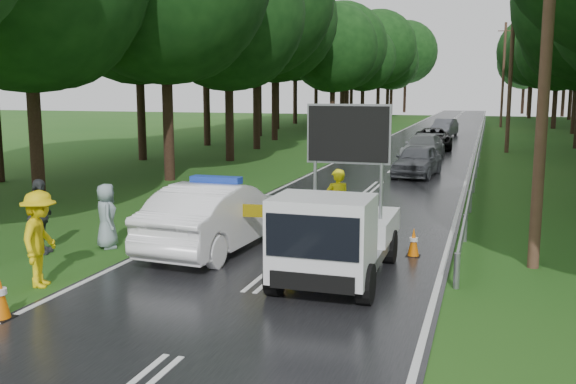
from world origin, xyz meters
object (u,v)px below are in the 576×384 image
at_px(police_sedan, 217,217).
at_px(queue_car_fourth, 445,128).
at_px(queue_car_second, 423,147).
at_px(queue_car_third, 433,138).
at_px(civilian, 311,230).
at_px(barrier, 255,218).
at_px(work_truck, 335,235).
at_px(queue_car_first, 417,160).
at_px(officer, 337,204).

height_order(police_sedan, queue_car_fourth, police_sedan).
height_order(queue_car_second, queue_car_third, queue_car_third).
bearing_deg(civilian, barrier, 153.17).
distance_m(work_truck, barrier, 2.47).
height_order(queue_car_first, queue_car_second, queue_car_first).
height_order(queue_car_second, queue_car_fourth, queue_car_fourth).
distance_m(officer, queue_car_first, 12.43).
xyz_separation_m(barrier, civilian, (1.46, -0.50, -0.08)).
xyz_separation_m(work_truck, queue_car_first, (-0.11, 16.06, -0.24)).
distance_m(barrier, queue_car_third, 28.08).
xyz_separation_m(civilian, queue_car_second, (0.14, 22.51, -0.19)).
bearing_deg(queue_car_second, civilian, -85.37).
bearing_deg(police_sedan, queue_car_third, -91.62).
height_order(queue_car_first, queue_car_fourth, queue_car_fourth).
xyz_separation_m(police_sedan, queue_car_third, (2.68, 27.68, -0.15)).
bearing_deg(civilian, queue_car_fourth, 81.85).
bearing_deg(queue_car_first, queue_car_second, 99.23).
distance_m(work_truck, queue_car_second, 23.24).
bearing_deg(queue_car_third, civilian, -97.07).
relative_size(civilian, queue_car_first, 0.41).
xyz_separation_m(barrier, queue_car_second, (1.60, 22.01, -0.27)).
relative_size(barrier, civilian, 1.76).
distance_m(barrier, officer, 2.78).
bearing_deg(barrier, police_sedan, 156.23).
bearing_deg(work_truck, officer, 102.42).
distance_m(barrier, civilian, 1.55).
height_order(work_truck, barrier, work_truck).
height_order(work_truck, officer, work_truck).
relative_size(queue_car_third, queue_car_fourth, 1.11).
bearing_deg(barrier, work_truck, -35.24).
distance_m(work_truck, queue_car_first, 16.06).
height_order(police_sedan, barrier, police_sedan).
distance_m(officer, civilian, 2.94).
xyz_separation_m(officer, civilian, (0.12, -2.94, -0.06)).
height_order(police_sedan, queue_car_third, police_sedan).
height_order(officer, queue_car_first, officer).
distance_m(work_truck, officer, 3.74).
xyz_separation_m(police_sedan, work_truck, (3.24, -1.57, 0.12)).
height_order(work_truck, queue_car_second, work_truck).
xyz_separation_m(police_sedan, civilian, (2.54, -0.85, 0.03)).
height_order(barrier, civilian, civilian).
bearing_deg(work_truck, barrier, 150.43).
bearing_deg(queue_car_first, queue_car_third, 97.63).
distance_m(police_sedan, queue_car_fourth, 38.31).
bearing_deg(queue_car_first, barrier, -92.13).
distance_m(police_sedan, queue_car_second, 21.83).
distance_m(queue_car_first, queue_car_third, 13.20).
bearing_deg(queue_car_first, officer, -87.52).
bearing_deg(civilian, queue_car_third, 81.77).
distance_m(barrier, queue_car_first, 14.98).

